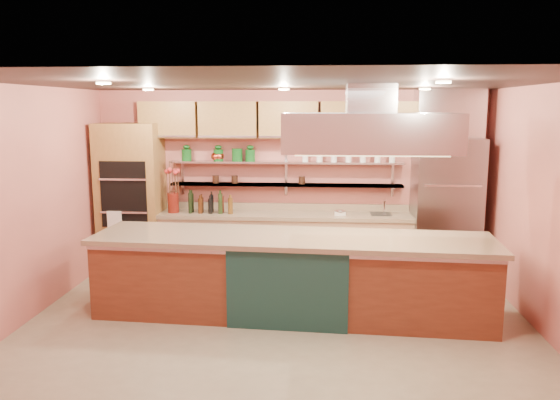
# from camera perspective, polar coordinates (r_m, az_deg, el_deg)

# --- Properties ---
(floor) EXTENTS (6.00, 5.00, 0.02)m
(floor) POSITION_cam_1_polar(r_m,az_deg,el_deg) (6.54, -0.35, -13.29)
(floor) COLOR gray
(floor) RESTS_ON ground
(ceiling) EXTENTS (6.00, 5.00, 0.02)m
(ceiling) POSITION_cam_1_polar(r_m,az_deg,el_deg) (6.02, -0.37, 12.14)
(ceiling) COLOR black
(ceiling) RESTS_ON wall_back
(wall_back) EXTENTS (6.00, 0.04, 2.80)m
(wall_back) POSITION_cam_1_polar(r_m,az_deg,el_deg) (8.59, 0.99, 2.05)
(wall_back) COLOR #C5685D
(wall_back) RESTS_ON floor
(wall_front) EXTENTS (6.00, 0.04, 2.80)m
(wall_front) POSITION_cam_1_polar(r_m,az_deg,el_deg) (3.71, -3.51, -8.28)
(wall_front) COLOR #C5685D
(wall_front) RESTS_ON floor
(wall_left) EXTENTS (0.04, 5.00, 2.80)m
(wall_left) POSITION_cam_1_polar(r_m,az_deg,el_deg) (7.03, -25.53, -0.62)
(wall_left) COLOR #C5685D
(wall_left) RESTS_ON floor
(wall_right) EXTENTS (0.04, 5.00, 2.80)m
(wall_right) POSITION_cam_1_polar(r_m,az_deg,el_deg) (6.60, 26.58, -1.31)
(wall_right) COLOR #C5685D
(wall_right) RESTS_ON floor
(oven_stack) EXTENTS (0.95, 0.64, 2.30)m
(oven_stack) POSITION_cam_1_polar(r_m,az_deg,el_deg) (8.80, -15.28, 0.25)
(oven_stack) COLOR olive
(oven_stack) RESTS_ON floor
(refrigerator) EXTENTS (0.95, 0.72, 2.10)m
(refrigerator) POSITION_cam_1_polar(r_m,az_deg,el_deg) (8.48, 16.90, -0.86)
(refrigerator) COLOR gray
(refrigerator) RESTS_ON floor
(back_counter) EXTENTS (3.84, 0.64, 0.93)m
(back_counter) POSITION_cam_1_polar(r_m,az_deg,el_deg) (8.47, 0.51, -4.49)
(back_counter) COLOR tan
(back_counter) RESTS_ON floor
(wall_shelf_lower) EXTENTS (3.60, 0.26, 0.03)m
(wall_shelf_lower) POSITION_cam_1_polar(r_m,az_deg,el_deg) (8.47, 0.60, 1.60)
(wall_shelf_lower) COLOR silver
(wall_shelf_lower) RESTS_ON wall_back
(wall_shelf_upper) EXTENTS (3.60, 0.26, 0.03)m
(wall_shelf_upper) POSITION_cam_1_polar(r_m,az_deg,el_deg) (8.43, 0.60, 3.96)
(wall_shelf_upper) COLOR silver
(wall_shelf_upper) RESTS_ON wall_back
(upper_cabinets) EXTENTS (4.60, 0.36, 0.55)m
(upper_cabinets) POSITION_cam_1_polar(r_m,az_deg,el_deg) (8.33, 0.94, 8.37)
(upper_cabinets) COLOR olive
(upper_cabinets) RESTS_ON wall_back
(range_hood) EXTENTS (2.00, 1.00, 0.45)m
(range_hood) POSITION_cam_1_polar(r_m,az_deg,el_deg) (6.48, 9.33, 6.98)
(range_hood) COLOR silver
(range_hood) RESTS_ON ceiling
(ceiling_downlights) EXTENTS (4.00, 2.80, 0.02)m
(ceiling_downlights) POSITION_cam_1_polar(r_m,az_deg,el_deg) (6.22, -0.22, 11.78)
(ceiling_downlights) COLOR #FFE5A5
(ceiling_downlights) RESTS_ON ceiling
(island) EXTENTS (4.82, 1.31, 0.99)m
(island) POSITION_cam_1_polar(r_m,az_deg,el_deg) (6.78, 1.24, -7.88)
(island) COLOR brown
(island) RESTS_ON floor
(flower_vase) EXTENTS (0.19, 0.19, 0.30)m
(flower_vase) POSITION_cam_1_polar(r_m,az_deg,el_deg) (8.58, -11.09, -0.28)
(flower_vase) COLOR #5F150E
(flower_vase) RESTS_ON back_counter
(oil_bottle_cluster) EXTENTS (0.77, 0.35, 0.24)m
(oil_bottle_cluster) POSITION_cam_1_polar(r_m,az_deg,el_deg) (8.45, -7.23, -0.56)
(oil_bottle_cluster) COLOR black
(oil_bottle_cluster) RESTS_ON back_counter
(kitchen_scale) EXTENTS (0.20, 0.18, 0.09)m
(kitchen_scale) POSITION_cam_1_polar(r_m,az_deg,el_deg) (8.30, 6.30, -1.23)
(kitchen_scale) COLOR silver
(kitchen_scale) RESTS_ON back_counter
(bar_faucet) EXTENTS (0.04, 0.04, 0.22)m
(bar_faucet) POSITION_cam_1_polar(r_m,az_deg,el_deg) (8.44, 10.83, -0.72)
(bar_faucet) COLOR white
(bar_faucet) RESTS_ON back_counter
(copper_kettle) EXTENTS (0.21, 0.21, 0.14)m
(copper_kettle) POSITION_cam_1_polar(r_m,az_deg,el_deg) (8.56, -6.66, 4.55)
(copper_kettle) COLOR #C8472E
(copper_kettle) RESTS_ON wall_shelf_upper
(green_canister) EXTENTS (0.21, 0.21, 0.19)m
(green_canister) POSITION_cam_1_polar(r_m,az_deg,el_deg) (8.50, -4.50, 4.74)
(green_canister) COLOR #0F4916
(green_canister) RESTS_ON wall_shelf_upper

